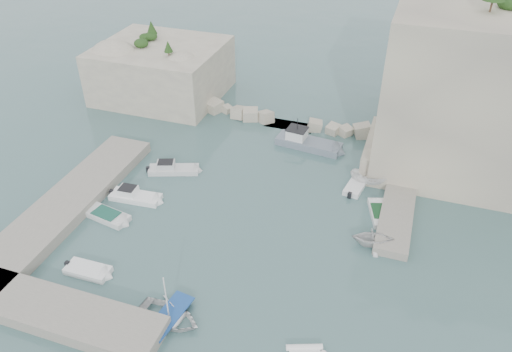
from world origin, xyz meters
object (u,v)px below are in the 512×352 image
(motorboat_a, at_px, (174,172))
(tender_east_b, at_px, (379,216))
(work_boat, at_px, (308,147))
(tender_east_d, at_px, (372,184))
(motorboat_b, at_px, (136,199))
(tender_east_c, at_px, (357,186))
(motorboat_e, at_px, (89,273))
(tender_east_a, at_px, (372,245))
(rowboat, at_px, (170,320))
(motorboat_c, at_px, (107,218))

(motorboat_a, xyz_separation_m, tender_east_b, (21.93, -0.40, 0.00))
(work_boat, bearing_deg, tender_east_d, -25.79)
(motorboat_b, xyz_separation_m, tender_east_c, (20.57, 9.43, 0.00))
(motorboat_e, distance_m, tender_east_a, 24.53)
(tender_east_a, xyz_separation_m, tender_east_c, (-2.72, 8.57, 0.00))
(motorboat_e, relative_size, tender_east_c, 0.83)
(motorboat_b, height_order, tender_east_b, motorboat_b)
(motorboat_b, bearing_deg, tender_east_b, 8.46)
(motorboat_e, height_order, tender_east_d, tender_east_d)
(motorboat_e, bearing_deg, rowboat, -15.36)
(motorboat_a, height_order, tender_east_a, tender_east_a)
(rowboat, bearing_deg, work_boat, -0.01)
(tender_east_c, relative_size, tender_east_d, 1.05)
(rowboat, bearing_deg, tender_east_c, -17.79)
(tender_east_a, bearing_deg, motorboat_b, 79.83)
(work_boat, bearing_deg, motorboat_e, -109.65)
(motorboat_a, relative_size, tender_east_a, 1.58)
(motorboat_b, bearing_deg, tender_east_a, -2.06)
(motorboat_e, distance_m, motorboat_c, 7.19)
(tender_east_c, height_order, tender_east_d, tender_east_d)
(motorboat_b, relative_size, tender_east_d, 1.18)
(rowboat, relative_size, work_boat, 0.61)
(motorboat_a, bearing_deg, tender_east_d, -7.16)
(tender_east_d, bearing_deg, tender_east_c, 108.29)
(motorboat_a, bearing_deg, motorboat_c, -125.39)
(motorboat_c, bearing_deg, tender_east_b, 29.97)
(motorboat_a, height_order, tender_east_d, tender_east_d)
(motorboat_e, bearing_deg, tender_east_a, 25.82)
(rowboat, distance_m, tender_east_d, 25.62)
(tender_east_b, bearing_deg, work_boat, 25.68)
(motorboat_c, bearing_deg, tender_east_a, 20.45)
(rowboat, xyz_separation_m, tender_east_a, (13.27, 13.26, 0.00))
(tender_east_a, height_order, tender_east_d, tender_east_a)
(motorboat_a, xyz_separation_m, tender_east_d, (20.63, 4.60, 0.00))
(motorboat_a, xyz_separation_m, work_boat, (12.53, 9.72, 0.00))
(tender_east_d, bearing_deg, tender_east_a, 177.18)
(motorboat_a, relative_size, tender_east_d, 1.23)
(rowboat, distance_m, tender_east_c, 24.25)
(motorboat_c, bearing_deg, tender_east_d, 40.99)
(rowboat, xyz_separation_m, tender_east_b, (13.32, 17.63, 0.00))
(motorboat_c, bearing_deg, motorboat_e, -58.97)
(motorboat_a, distance_m, motorboat_e, 15.81)
(motorboat_b, bearing_deg, tender_east_d, 20.73)
(motorboat_a, height_order, motorboat_e, motorboat_a)
(tender_east_a, relative_size, tender_east_b, 0.81)
(motorboat_c, xyz_separation_m, motorboat_b, (1.14, 3.45, 0.00))
(tender_east_d, relative_size, work_boat, 0.57)
(tender_east_a, xyz_separation_m, tender_east_b, (0.04, 4.37, 0.00))
(motorboat_e, bearing_deg, motorboat_c, 109.65)
(motorboat_e, height_order, tender_east_c, same)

